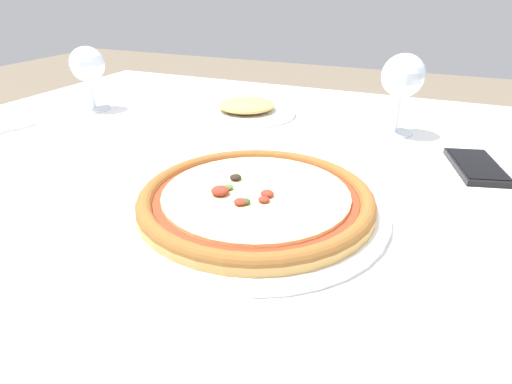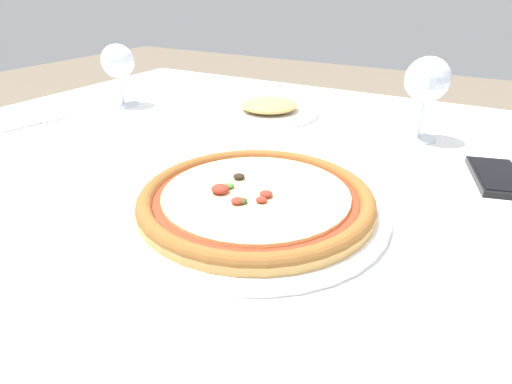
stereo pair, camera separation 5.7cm
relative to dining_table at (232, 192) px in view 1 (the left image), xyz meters
The scene contains 6 objects.
dining_table is the anchor object (origin of this frame).
pizza_plate 0.24m from the dining_table, 54.70° to the right, with size 0.36×0.36×0.04m.
wine_glass_far_left 0.40m from the dining_table, 42.90° to the left, with size 0.08×0.08×0.16m.
wine_glass_far_right 0.49m from the dining_table, 162.91° to the left, with size 0.08×0.08×0.15m.
cell_phone 0.43m from the dining_table, 14.01° to the left, with size 0.11×0.16×0.01m.
side_plate 0.27m from the dining_table, 108.19° to the left, with size 0.23×0.23×0.04m.
Camera 1 is at (0.33, -0.65, 1.03)m, focal length 30.00 mm.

